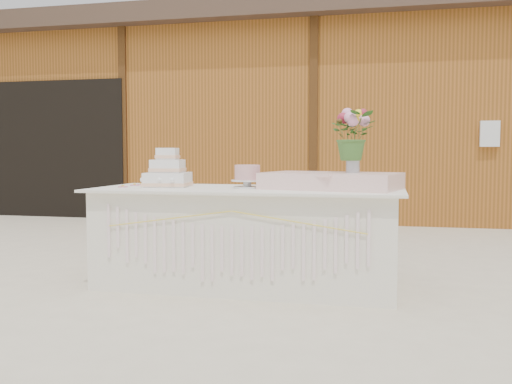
% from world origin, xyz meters
% --- Properties ---
extents(ground, '(80.00, 80.00, 0.00)m').
position_xyz_m(ground, '(0.00, 0.00, 0.00)').
color(ground, beige).
rests_on(ground, ground).
extents(barn, '(12.60, 4.60, 3.30)m').
position_xyz_m(barn, '(-0.01, 5.99, 1.68)').
color(barn, '#98551F').
rests_on(barn, ground).
extents(cake_table, '(2.40, 1.00, 0.77)m').
position_xyz_m(cake_table, '(0.00, -0.00, 0.39)').
color(cake_table, silver).
rests_on(cake_table, ground).
extents(wedding_cake, '(0.39, 0.39, 0.32)m').
position_xyz_m(wedding_cake, '(-0.68, 0.04, 0.88)').
color(wedding_cake, white).
rests_on(wedding_cake, cake_table).
extents(pink_cake_stand, '(0.25, 0.25, 0.18)m').
position_xyz_m(pink_cake_stand, '(-0.00, 0.01, 0.87)').
color(pink_cake_stand, white).
rests_on(pink_cake_stand, cake_table).
extents(satin_runner, '(1.10, 0.79, 0.13)m').
position_xyz_m(satin_runner, '(0.65, 0.05, 0.83)').
color(satin_runner, '#FFD1CD').
rests_on(satin_runner, cake_table).
extents(flower_vase, '(0.10, 0.10, 0.14)m').
position_xyz_m(flower_vase, '(0.81, 0.07, 0.97)').
color(flower_vase, '#BABAC0').
rests_on(flower_vase, satin_runner).
extents(bouquet, '(0.37, 0.33, 0.37)m').
position_xyz_m(bouquet, '(0.81, 0.07, 1.22)').
color(bouquet, '#3A6829').
rests_on(bouquet, flower_vase).
extents(loose_flowers, '(0.26, 0.41, 0.02)m').
position_xyz_m(loose_flowers, '(-1.04, 0.01, 0.78)').
color(loose_flowers, '#CB7C93').
rests_on(loose_flowers, cake_table).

